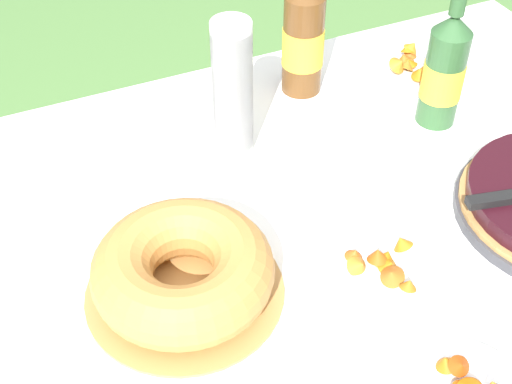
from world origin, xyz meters
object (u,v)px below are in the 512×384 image
Objects in this scene: bundt_cake at (183,272)px; cup_stack at (233,90)px; cider_bottle_amber at (303,37)px; snack_plate_right at (409,67)px; snack_plate_near at (387,267)px; cider_bottle_green at (445,70)px.

cup_stack is at bearing 55.01° from bundt_cake.
snack_plate_right is (0.24, -0.04, -0.11)m from cider_bottle_amber.
bundt_cake is 1.50× the size of snack_plate_right.
bundt_cake is 0.76m from snack_plate_right.
bundt_cake is at bearing -124.99° from cup_stack.
snack_plate_near is at bearing -126.62° from snack_plate_right.
cup_stack reaches higher than bundt_cake.
bundt_cake is 0.64m from cider_bottle_green.
snack_plate_near is (0.30, -0.09, -0.04)m from bundt_cake.
cider_bottle_green is at bearing 19.62° from bundt_cake.
cider_bottle_green reaches higher than bundt_cake.
cider_bottle_amber reaches higher than snack_plate_right.
cider_bottle_green is at bearing -105.85° from snack_plate_right.
cider_bottle_green is (0.40, -0.08, -0.02)m from cup_stack.
snack_plate_near is 1.18× the size of snack_plate_right.
bundt_cake is 0.93× the size of cider_bottle_amber.
bundt_cake is at bearing 163.43° from snack_plate_near.
bundt_cake is at bearing -160.38° from cider_bottle_green.
cup_stack is at bearing -168.73° from snack_plate_right.
cup_stack is 0.41m from cider_bottle_green.
bundt_cake is at bearing -134.28° from cider_bottle_amber.
snack_plate_near is at bearing -76.01° from cup_stack.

